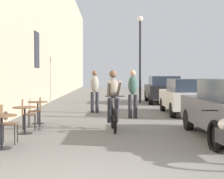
# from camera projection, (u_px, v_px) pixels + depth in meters

# --- Properties ---
(building_facade_left) EXTENTS (0.54, 68.00, 9.66)m
(building_facade_left) POSITION_uv_depth(u_px,v_px,m) (36.00, 12.00, 18.76)
(building_facade_left) COLOR tan
(building_facade_left) RESTS_ON ground_plane
(cafe_table_near) EXTENTS (0.64, 0.64, 0.72)m
(cafe_table_near) POSITION_uv_depth(u_px,v_px,m) (2.00, 124.00, 7.79)
(cafe_table_near) COLOR black
(cafe_table_near) RESTS_ON ground_plane
(cafe_chair_near_toward_street) EXTENTS (0.40, 0.40, 0.89)m
(cafe_chair_near_toward_street) POSITION_uv_depth(u_px,v_px,m) (5.00, 121.00, 8.35)
(cafe_chair_near_toward_street) COLOR black
(cafe_chair_near_toward_street) RESTS_ON ground_plane
(cafe_table_mid) EXTENTS (0.64, 0.64, 0.72)m
(cafe_table_mid) POSITION_uv_depth(u_px,v_px,m) (25.00, 114.00, 9.81)
(cafe_table_mid) COLOR black
(cafe_table_mid) RESTS_ON ground_plane
(cafe_chair_mid_toward_street) EXTENTS (0.43, 0.43, 0.89)m
(cafe_chair_mid_toward_street) POSITION_uv_depth(u_px,v_px,m) (26.00, 112.00, 10.35)
(cafe_chair_mid_toward_street) COLOR black
(cafe_chair_mid_toward_street) RESTS_ON ground_plane
(cafe_table_far) EXTENTS (0.64, 0.64, 0.72)m
(cafe_table_far) POSITION_uv_depth(u_px,v_px,m) (38.00, 108.00, 11.83)
(cafe_table_far) COLOR black
(cafe_table_far) RESTS_ON ground_plane
(cafe_chair_far_toward_street) EXTENTS (0.41, 0.41, 0.89)m
(cafe_chair_far_toward_street) POSITION_uv_depth(u_px,v_px,m) (37.00, 109.00, 11.26)
(cafe_chair_far_toward_street) COLOR black
(cafe_chair_far_toward_street) RESTS_ON ground_plane
(cyclist_on_bicycle) EXTENTS (0.52, 1.76, 1.74)m
(cyclist_on_bicycle) POSITION_uv_depth(u_px,v_px,m) (113.00, 102.00, 10.48)
(cyclist_on_bicycle) COLOR black
(cyclist_on_bicycle) RESTS_ON ground_plane
(pedestrian_near) EXTENTS (0.37, 0.29, 1.76)m
(pedestrian_near) POSITION_uv_depth(u_px,v_px,m) (133.00, 91.00, 13.32)
(pedestrian_near) COLOR #26262D
(pedestrian_near) RESTS_ON ground_plane
(pedestrian_mid) EXTENTS (0.35, 0.26, 1.77)m
(pedestrian_mid) POSITION_uv_depth(u_px,v_px,m) (95.00, 89.00, 15.29)
(pedestrian_mid) COLOR #26262D
(pedestrian_mid) RESTS_ON ground_plane
(street_lamp) EXTENTS (0.32, 0.32, 4.90)m
(street_lamp) POSITION_uv_depth(u_px,v_px,m) (140.00, 48.00, 20.64)
(street_lamp) COLOR black
(street_lamp) RESTS_ON ground_plane
(parked_car_second) EXTENTS (1.75, 4.03, 1.42)m
(parked_car_second) POSITION_uv_depth(u_px,v_px,m) (187.00, 96.00, 14.63)
(parked_car_second) COLOR beige
(parked_car_second) RESTS_ON ground_plane
(parked_car_third) EXTENTS (1.93, 4.34, 1.52)m
(parked_car_third) POSITION_uv_depth(u_px,v_px,m) (163.00, 89.00, 20.83)
(parked_car_third) COLOR black
(parked_car_third) RESTS_ON ground_plane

